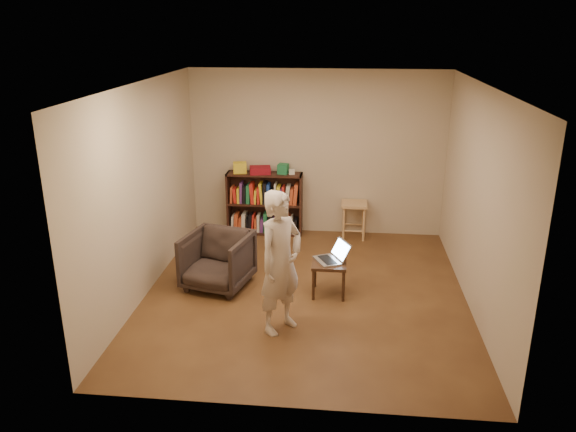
# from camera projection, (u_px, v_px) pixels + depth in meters

# --- Properties ---
(floor) EXTENTS (4.50, 4.50, 0.00)m
(floor) POSITION_uv_depth(u_px,v_px,m) (305.00, 293.00, 7.13)
(floor) COLOR #482C17
(floor) RESTS_ON ground
(ceiling) EXTENTS (4.50, 4.50, 0.00)m
(ceiling) POSITION_uv_depth(u_px,v_px,m) (308.00, 84.00, 6.28)
(ceiling) COLOR silver
(ceiling) RESTS_ON wall_back
(wall_back) EXTENTS (4.00, 0.00, 4.00)m
(wall_back) POSITION_uv_depth(u_px,v_px,m) (317.00, 153.00, 8.82)
(wall_back) COLOR #BEA790
(wall_back) RESTS_ON floor
(wall_left) EXTENTS (0.00, 4.50, 4.50)m
(wall_left) POSITION_uv_depth(u_px,v_px,m) (144.00, 190.00, 6.90)
(wall_left) COLOR #BEA790
(wall_left) RESTS_ON floor
(wall_right) EXTENTS (0.00, 4.50, 4.50)m
(wall_right) POSITION_uv_depth(u_px,v_px,m) (478.00, 200.00, 6.51)
(wall_right) COLOR #BEA790
(wall_right) RESTS_ON floor
(bookshelf) EXTENTS (1.20, 0.30, 1.00)m
(bookshelf) POSITION_uv_depth(u_px,v_px,m) (265.00, 207.00, 9.04)
(bookshelf) COLOR black
(bookshelf) RESTS_ON floor
(box_yellow) EXTENTS (0.23, 0.19, 0.17)m
(box_yellow) POSITION_uv_depth(u_px,v_px,m) (240.00, 168.00, 8.84)
(box_yellow) COLOR yellow
(box_yellow) RESTS_ON bookshelf
(red_cloth) EXTENTS (0.36, 0.29, 0.11)m
(red_cloth) POSITION_uv_depth(u_px,v_px,m) (260.00, 170.00, 8.81)
(red_cloth) COLOR maroon
(red_cloth) RESTS_ON bookshelf
(box_green) EXTENTS (0.18, 0.18, 0.15)m
(box_green) POSITION_uv_depth(u_px,v_px,m) (283.00, 169.00, 8.80)
(box_green) COLOR #1C6A3C
(box_green) RESTS_ON bookshelf
(box_white) EXTENTS (0.10, 0.10, 0.07)m
(box_white) POSITION_uv_depth(u_px,v_px,m) (292.00, 172.00, 8.78)
(box_white) COLOR beige
(box_white) RESTS_ON bookshelf
(stool) EXTENTS (0.40, 0.40, 0.58)m
(stool) POSITION_uv_depth(u_px,v_px,m) (354.00, 209.00, 8.83)
(stool) COLOR tan
(stool) RESTS_ON floor
(armchair) EXTENTS (0.94, 0.96, 0.73)m
(armchair) POSITION_uv_depth(u_px,v_px,m) (217.00, 260.00, 7.20)
(armchair) COLOR black
(armchair) RESTS_ON floor
(side_table) EXTENTS (0.42, 0.42, 0.43)m
(side_table) POSITION_uv_depth(u_px,v_px,m) (329.00, 268.00, 7.00)
(side_table) COLOR black
(side_table) RESTS_ON floor
(laptop) EXTENTS (0.50, 0.49, 0.24)m
(laptop) POSITION_uv_depth(u_px,v_px,m) (333.00, 256.00, 7.01)
(laptop) COLOR silver
(laptop) RESTS_ON side_table
(person) EXTENTS (0.66, 0.70, 1.61)m
(person) POSITION_uv_depth(u_px,v_px,m) (281.00, 263.00, 6.05)
(person) COLOR #C3B2A1
(person) RESTS_ON floor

